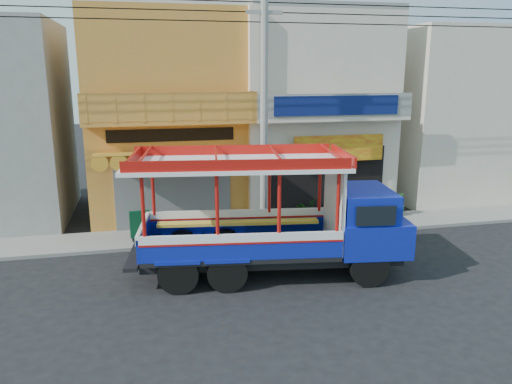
{
  "coord_description": "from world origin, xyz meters",
  "views": [
    {
      "loc": [
        -4.99,
        -13.01,
        5.82
      ],
      "look_at": [
        -1.46,
        2.5,
        1.91
      ],
      "focal_mm": 35.0,
      "sensor_mm": 36.0,
      "label": 1
    }
  ],
  "objects_px": {
    "potted_plant_b": "(337,207)",
    "potted_plant_c": "(398,204)",
    "utility_pole": "(268,94)",
    "songthaew_truck": "(290,216)",
    "potted_plant_a": "(305,210)",
    "green_sign": "(140,228)"
  },
  "relations": [
    {
      "from": "songthaew_truck",
      "to": "green_sign",
      "type": "xyz_separation_m",
      "value": [
        -4.22,
        3.67,
        -1.19
      ]
    },
    {
      "from": "utility_pole",
      "to": "potted_plant_b",
      "type": "relative_size",
      "value": 26.47
    },
    {
      "from": "green_sign",
      "to": "potted_plant_a",
      "type": "xyz_separation_m",
      "value": [
        6.24,
        0.93,
        -0.02
      ]
    },
    {
      "from": "songthaew_truck",
      "to": "potted_plant_c",
      "type": "distance_m",
      "value": 7.43
    },
    {
      "from": "potted_plant_a",
      "to": "potted_plant_b",
      "type": "bearing_deg",
      "value": -48.74
    },
    {
      "from": "potted_plant_a",
      "to": "potted_plant_b",
      "type": "relative_size",
      "value": 0.8
    },
    {
      "from": "songthaew_truck",
      "to": "green_sign",
      "type": "relative_size",
      "value": 7.68
    },
    {
      "from": "songthaew_truck",
      "to": "potted_plant_a",
      "type": "height_order",
      "value": "songthaew_truck"
    },
    {
      "from": "songthaew_truck",
      "to": "potted_plant_c",
      "type": "relative_size",
      "value": 8.66
    },
    {
      "from": "utility_pole",
      "to": "green_sign",
      "type": "height_order",
      "value": "utility_pole"
    },
    {
      "from": "utility_pole",
      "to": "songthaew_truck",
      "type": "relative_size",
      "value": 3.47
    },
    {
      "from": "potted_plant_a",
      "to": "potted_plant_b",
      "type": "xyz_separation_m",
      "value": [
        1.19,
        -0.29,
        0.1
      ]
    },
    {
      "from": "green_sign",
      "to": "potted_plant_b",
      "type": "bearing_deg",
      "value": 4.91
    },
    {
      "from": "green_sign",
      "to": "potted_plant_c",
      "type": "bearing_deg",
      "value": 4.34
    },
    {
      "from": "songthaew_truck",
      "to": "potted_plant_a",
      "type": "distance_m",
      "value": 5.16
    },
    {
      "from": "songthaew_truck",
      "to": "potted_plant_b",
      "type": "relative_size",
      "value": 7.63
    },
    {
      "from": "potted_plant_a",
      "to": "songthaew_truck",
      "type": "bearing_deg",
      "value": -148.75
    },
    {
      "from": "utility_pole",
      "to": "potted_plant_a",
      "type": "relative_size",
      "value": 33.01
    },
    {
      "from": "potted_plant_b",
      "to": "potted_plant_c",
      "type": "xyz_separation_m",
      "value": [
        2.64,
        0.13,
        -0.06
      ]
    },
    {
      "from": "utility_pole",
      "to": "potted_plant_c",
      "type": "distance_m",
      "value": 7.31
    },
    {
      "from": "utility_pole",
      "to": "potted_plant_a",
      "type": "height_order",
      "value": "utility_pole"
    },
    {
      "from": "green_sign",
      "to": "potted_plant_c",
      "type": "xyz_separation_m",
      "value": [
        10.08,
        0.77,
        0.02
      ]
    }
  ]
}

